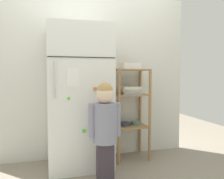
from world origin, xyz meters
TOP-DOWN VIEW (x-y plane):
  - ground_plane at (0.00, 0.00)m, footprint 6.00×6.00m
  - kitchen_wall_back at (0.00, 0.33)m, footprint 2.63×0.03m
  - refrigerator at (-0.19, 0.02)m, footprint 0.72×0.60m
  - child_standing at (-0.00, -0.47)m, footprint 0.32×0.24m
  - pantry_shelf_unit at (0.47, 0.12)m, footprint 0.44×0.36m
  - fruit_bin at (0.48, 0.13)m, footprint 0.22×0.18m

SIDE VIEW (x-z plane):
  - ground_plane at x=0.00m, z-range 0.00..0.00m
  - child_standing at x=0.00m, z-range 0.11..1.11m
  - pantry_shelf_unit at x=0.47m, z-range 0.15..1.30m
  - refrigerator at x=-0.19m, z-range 0.00..1.65m
  - kitchen_wall_back at x=0.00m, z-range 0.00..2.15m
  - fruit_bin at x=0.48m, z-range 1.15..1.23m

